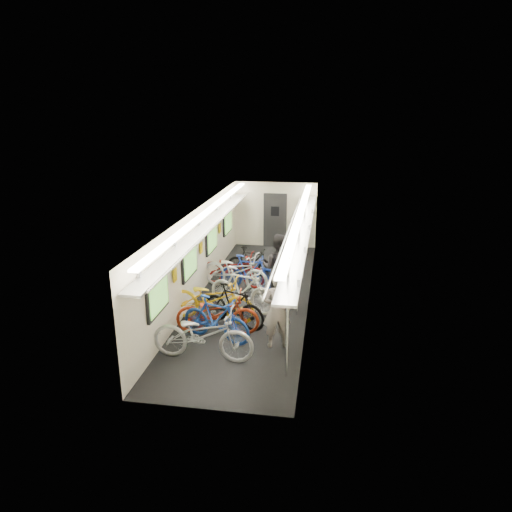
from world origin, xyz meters
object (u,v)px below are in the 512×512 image
(bicycle_1, at_px, (216,319))
(passenger_mid, at_px, (278,268))
(passenger_near, at_px, (277,310))
(backpack, at_px, (287,279))
(bicycle_0, at_px, (203,334))

(bicycle_1, bearing_deg, passenger_mid, -5.43)
(passenger_near, distance_m, backpack, 0.85)
(bicycle_0, bearing_deg, passenger_near, -60.45)
(passenger_mid, distance_m, backpack, 1.79)
(passenger_mid, bearing_deg, backpack, 112.74)
(bicycle_0, distance_m, bicycle_1, 0.83)
(bicycle_0, relative_size, passenger_mid, 1.13)
(passenger_mid, height_order, backpack, passenger_mid)
(bicycle_1, xyz_separation_m, backpack, (1.47, 0.65, 0.77))
(bicycle_1, xyz_separation_m, passenger_near, (1.34, -0.07, 0.33))
(bicycle_0, height_order, passenger_mid, passenger_mid)
(bicycle_0, bearing_deg, passenger_mid, -18.87)
(bicycle_0, height_order, backpack, backpack)
(backpack, bearing_deg, passenger_near, -86.58)
(bicycle_1, xyz_separation_m, passenger_mid, (1.10, 2.37, 0.42))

